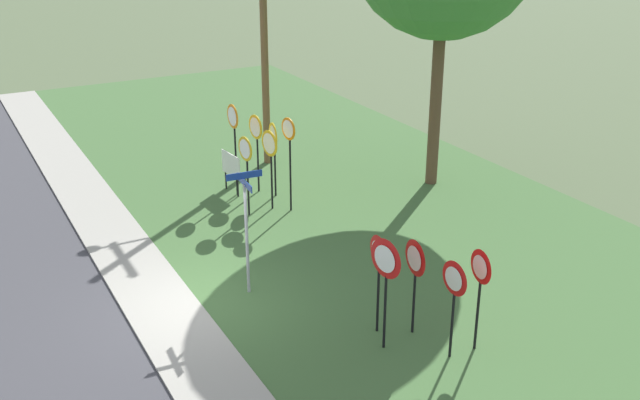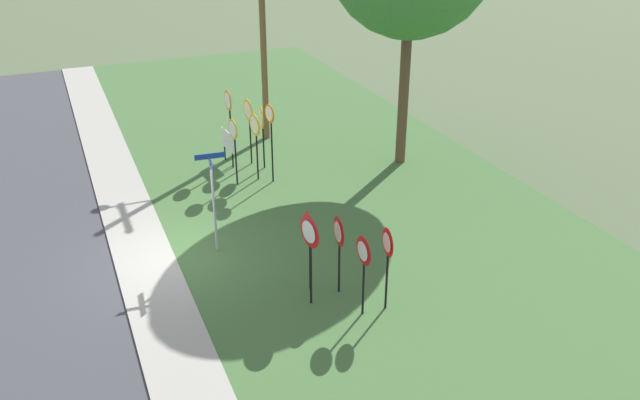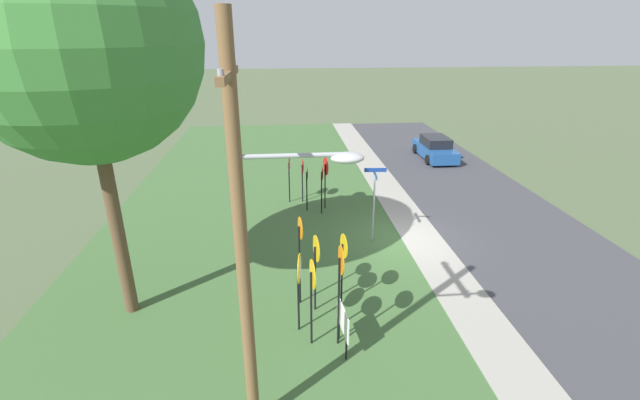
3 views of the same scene
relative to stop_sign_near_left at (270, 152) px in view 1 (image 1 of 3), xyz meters
name	(u,v)px [view 1 (image 1 of 3)]	position (x,y,z in m)	size (l,w,h in m)	color
ground_plane	(200,305)	(4.14, -3.70, -1.76)	(160.00, 160.00, 0.00)	#4C5B3D
sidewalk_strip	(165,313)	(4.14, -4.50, -1.73)	(44.00, 1.60, 0.06)	#99968C
grass_median	(420,247)	(4.14, 2.30, -1.74)	(44.00, 12.00, 0.04)	#3D6033
stop_sign_near_left	(270,152)	(0.00, 0.00, 0.00)	(0.75, 0.14, 2.36)	black
stop_sign_near_right	(256,136)	(-1.43, 0.21, 0.05)	(0.74, 0.12, 2.42)	black
stop_sign_far_left	(234,130)	(-1.50, -0.46, 0.33)	(0.72, 0.10, 2.81)	black
stop_sign_far_center	(273,143)	(-0.85, 0.51, -0.05)	(0.78, 0.14, 2.29)	black
stop_sign_far_right	(289,145)	(0.38, 0.42, 0.26)	(0.63, 0.12, 2.77)	black
stop_sign_center_tall	(246,159)	(0.10, -0.78, -0.04)	(0.69, 0.12, 2.32)	black
yield_sign_near_left	(414,266)	(7.35, -0.26, -0.16)	(0.77, 0.12, 2.11)	black
yield_sign_near_right	(480,277)	(8.44, 0.48, -0.10)	(0.70, 0.12, 2.19)	black
yield_sign_far_left	(454,288)	(8.43, -0.13, -0.18)	(0.70, 0.11, 2.09)	black
yield_sign_far_right	(385,268)	(7.54, -1.10, 0.08)	(0.81, 0.19, 2.40)	black
yield_sign_center	(378,262)	(6.96, -0.88, -0.10)	(0.66, 0.11, 2.19)	black
street_name_post	(246,222)	(4.16, -2.53, 0.02)	(0.96, 0.82, 2.92)	#9EA0A8
utility_pole	(260,35)	(-3.71, 1.45, 2.57)	(2.10, 2.20, 7.90)	brown
notice_board	(231,167)	(-1.71, -0.52, -0.88)	(1.10, 0.14, 1.25)	black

